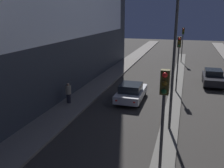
{
  "coord_description": "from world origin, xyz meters",
  "views": [
    {
      "loc": [
        0.66,
        -4.33,
        6.89
      ],
      "look_at": [
        -5.82,
        17.24,
        0.5
      ],
      "focal_mm": 40.0,
      "sensor_mm": 36.0,
      "label": 1
    }
  ],
  "objects_px": {
    "pedestrian_on_left_sidewalk": "(68,93)",
    "car_left_lane": "(131,92)",
    "car_right_lane": "(213,77)",
    "street_lamp": "(177,12)",
    "traffic_light_far": "(183,37)",
    "traffic_light_near": "(163,105)",
    "traffic_light_mid": "(179,52)"
  },
  "relations": [
    {
      "from": "car_right_lane",
      "to": "street_lamp",
      "type": "bearing_deg",
      "value": -106.48
    },
    {
      "from": "traffic_light_mid",
      "to": "street_lamp",
      "type": "bearing_deg",
      "value": -90.0
    },
    {
      "from": "street_lamp",
      "to": "car_left_lane",
      "type": "relative_size",
      "value": 2.18
    },
    {
      "from": "traffic_light_mid",
      "to": "pedestrian_on_left_sidewalk",
      "type": "relative_size",
      "value": 3.06
    },
    {
      "from": "traffic_light_mid",
      "to": "car_right_lane",
      "type": "xyz_separation_m",
      "value": [
        3.39,
        3.55,
        -2.9
      ]
    },
    {
      "from": "traffic_light_near",
      "to": "car_left_lane",
      "type": "bearing_deg",
      "value": 108.5
    },
    {
      "from": "car_right_lane",
      "to": "pedestrian_on_left_sidewalk",
      "type": "distance_m",
      "value": 14.54
    },
    {
      "from": "traffic_light_far",
      "to": "street_lamp",
      "type": "bearing_deg",
      "value": -90.0
    },
    {
      "from": "pedestrian_on_left_sidewalk",
      "to": "street_lamp",
      "type": "bearing_deg",
      "value": -15.87
    },
    {
      "from": "traffic_light_near",
      "to": "traffic_light_mid",
      "type": "relative_size",
      "value": 1.0
    },
    {
      "from": "pedestrian_on_left_sidewalk",
      "to": "car_left_lane",
      "type": "bearing_deg",
      "value": 26.65
    },
    {
      "from": "traffic_light_far",
      "to": "car_right_lane",
      "type": "xyz_separation_m",
      "value": [
        3.39,
        -11.17,
        -2.9
      ]
    },
    {
      "from": "traffic_light_far",
      "to": "car_right_lane",
      "type": "relative_size",
      "value": 1.13
    },
    {
      "from": "traffic_light_far",
      "to": "street_lamp",
      "type": "distance_m",
      "value": 22.85
    },
    {
      "from": "street_lamp",
      "to": "pedestrian_on_left_sidewalk",
      "type": "relative_size",
      "value": 5.87
    },
    {
      "from": "traffic_light_far",
      "to": "pedestrian_on_left_sidewalk",
      "type": "xyz_separation_m",
      "value": [
        -7.86,
        -20.38,
        -2.69
      ]
    },
    {
      "from": "traffic_light_near",
      "to": "pedestrian_on_left_sidewalk",
      "type": "height_order",
      "value": "traffic_light_near"
    },
    {
      "from": "traffic_light_near",
      "to": "car_right_lane",
      "type": "bearing_deg",
      "value": 78.79
    },
    {
      "from": "car_left_lane",
      "to": "pedestrian_on_left_sidewalk",
      "type": "xyz_separation_m",
      "value": [
        -4.47,
        -2.24,
        0.22
      ]
    },
    {
      "from": "street_lamp",
      "to": "car_right_lane",
      "type": "bearing_deg",
      "value": 73.52
    },
    {
      "from": "traffic_light_near",
      "to": "car_left_lane",
      "type": "xyz_separation_m",
      "value": [
        -3.39,
        10.12,
        -2.91
      ]
    },
    {
      "from": "traffic_light_mid",
      "to": "car_left_lane",
      "type": "relative_size",
      "value": 1.14
    },
    {
      "from": "traffic_light_near",
      "to": "car_left_lane",
      "type": "relative_size",
      "value": 1.14
    },
    {
      "from": "traffic_light_far",
      "to": "pedestrian_on_left_sidewalk",
      "type": "bearing_deg",
      "value": -111.09
    },
    {
      "from": "traffic_light_near",
      "to": "car_right_lane",
      "type": "height_order",
      "value": "traffic_light_near"
    },
    {
      "from": "traffic_light_far",
      "to": "car_left_lane",
      "type": "height_order",
      "value": "traffic_light_far"
    },
    {
      "from": "traffic_light_near",
      "to": "pedestrian_on_left_sidewalk",
      "type": "distance_m",
      "value": 11.45
    },
    {
      "from": "pedestrian_on_left_sidewalk",
      "to": "car_right_lane",
      "type": "bearing_deg",
      "value": 39.32
    },
    {
      "from": "street_lamp",
      "to": "car_right_lane",
      "type": "xyz_separation_m",
      "value": [
        3.39,
        11.44,
        -6.19
      ]
    },
    {
      "from": "car_left_lane",
      "to": "pedestrian_on_left_sidewalk",
      "type": "relative_size",
      "value": 2.69
    },
    {
      "from": "car_left_lane",
      "to": "car_right_lane",
      "type": "height_order",
      "value": "car_right_lane"
    },
    {
      "from": "traffic_light_near",
      "to": "pedestrian_on_left_sidewalk",
      "type": "xyz_separation_m",
      "value": [
        -7.86,
        7.87,
        -2.69
      ]
    }
  ]
}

